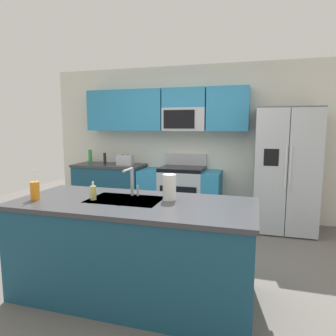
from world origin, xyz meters
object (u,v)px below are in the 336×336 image
object	(u,v)px
range_oven	(180,194)
toaster	(125,160)
pepper_mill	(105,158)
bottle_green	(90,156)
sink_faucet	(131,179)
drink_cup_orange	(35,191)
soap_dispenser	(93,193)
refrigerator	(285,170)
paper_towel_roll	(169,187)

from	to	relation	value
range_oven	toaster	world-z (taller)	range_oven
range_oven	toaster	size ratio (longest dim) A/B	4.86
range_oven	pepper_mill	bearing A→B (deg)	-179.90
bottle_green	sink_faucet	world-z (taller)	sink_faucet
drink_cup_orange	soap_dispenser	world-z (taller)	drink_cup_orange
sink_faucet	pepper_mill	bearing A→B (deg)	123.64
range_oven	drink_cup_orange	bearing A→B (deg)	-106.42
toaster	bottle_green	distance (m)	0.73
sink_faucet	soap_dispenser	world-z (taller)	sink_faucet
sink_faucet	soap_dispenser	distance (m)	0.38
refrigerator	bottle_green	bearing A→B (deg)	178.46
drink_cup_orange	bottle_green	bearing A→B (deg)	110.16
toaster	paper_towel_roll	distance (m)	2.59
pepper_mill	soap_dispenser	size ratio (longest dim) A/B	1.19
sink_faucet	paper_towel_roll	bearing A→B (deg)	-5.36
bottle_green	toaster	bearing A→B (deg)	-5.51
drink_cup_orange	refrigerator	bearing A→B (deg)	46.14
soap_dispenser	bottle_green	bearing A→B (deg)	121.12
sink_faucet	soap_dispenser	xyz separation A→B (m)	(-0.28, -0.24, -0.10)
bottle_green	paper_towel_roll	xyz separation A→B (m)	(2.15, -2.24, -0.01)
refrigerator	sink_faucet	distance (m)	2.64
refrigerator	soap_dispenser	size ratio (longest dim) A/B	10.88
range_oven	sink_faucet	xyz separation A→B (m)	(0.05, -2.18, 0.62)
soap_dispenser	pepper_mill	bearing A→B (deg)	115.75
bottle_green	sink_faucet	xyz separation A→B (m)	(1.75, -2.20, 0.04)
sink_faucet	drink_cup_orange	xyz separation A→B (m)	(-0.81, -0.39, -0.08)
toaster	soap_dispenser	size ratio (longest dim) A/B	1.65
toaster	drink_cup_orange	bearing A→B (deg)	-85.02
range_oven	paper_towel_roll	xyz separation A→B (m)	(0.45, -2.22, 0.58)
pepper_mill	bottle_green	size ratio (longest dim) A/B	0.80
refrigerator	range_oven	bearing A→B (deg)	177.49
pepper_mill	bottle_green	bearing A→B (deg)	176.19
paper_towel_roll	range_oven	bearing A→B (deg)	101.37
refrigerator	toaster	world-z (taller)	refrigerator
paper_towel_roll	sink_faucet	bearing A→B (deg)	174.64
drink_cup_orange	soap_dispenser	xyz separation A→B (m)	(0.52, 0.15, -0.02)
toaster	refrigerator	bearing A→B (deg)	-0.43
sink_faucet	paper_towel_roll	distance (m)	0.40
range_oven	refrigerator	bearing A→B (deg)	-2.51
soap_dispenser	paper_towel_roll	size ratio (longest dim) A/B	0.71
range_oven	refrigerator	world-z (taller)	refrigerator
drink_cup_orange	range_oven	bearing A→B (deg)	73.58
range_oven	paper_towel_roll	size ratio (longest dim) A/B	5.67
drink_cup_orange	soap_dispenser	size ratio (longest dim) A/B	1.70
pepper_mill	paper_towel_roll	world-z (taller)	paper_towel_roll
refrigerator	sink_faucet	bearing A→B (deg)	-127.03
soap_dispenser	paper_towel_roll	bearing A→B (deg)	16.49
range_oven	soap_dispenser	distance (m)	2.49
pepper_mill	sink_faucet	world-z (taller)	sink_faucet
drink_cup_orange	paper_towel_roll	distance (m)	1.25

